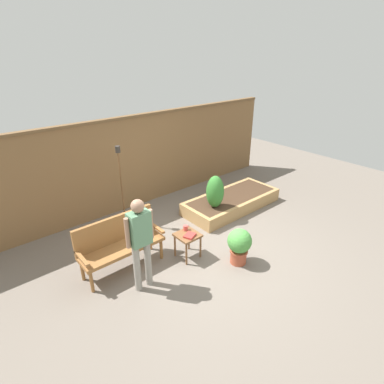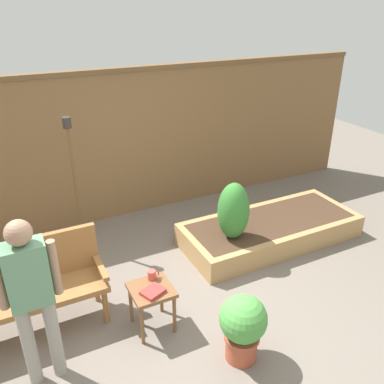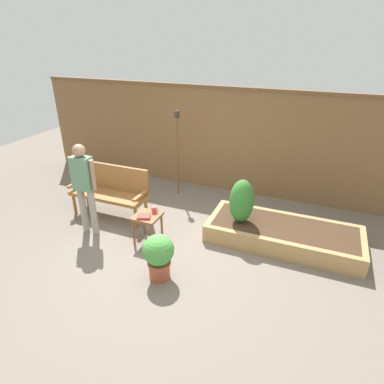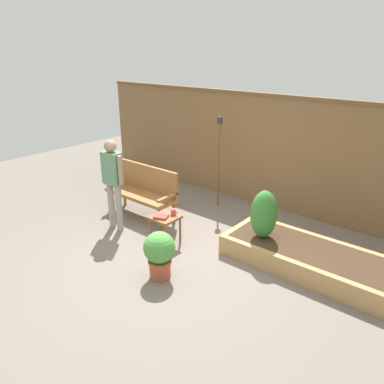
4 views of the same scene
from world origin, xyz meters
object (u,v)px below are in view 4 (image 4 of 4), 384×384
object	(u,v)px
tiki_torch	(219,147)
person_by_bench	(113,177)
book_on_table	(161,217)
shrub_near_bench	(264,214)
side_table	(165,221)
cup_on_table	(173,212)
potted_boxwood	(159,252)
garden_bench	(144,188)

from	to	relation	value
tiki_torch	person_by_bench	world-z (taller)	tiki_torch
book_on_table	shrub_near_bench	world-z (taller)	shrub_near_bench
side_table	shrub_near_bench	xyz separation A→B (m)	(1.34, 0.68, 0.27)
shrub_near_bench	person_by_bench	world-z (taller)	person_by_bench
cup_on_table	potted_boxwood	world-z (taller)	potted_boxwood
side_table	tiki_torch	xyz separation A→B (m)	(-0.29, 1.80, 0.80)
shrub_near_bench	tiki_torch	distance (m)	2.04
cup_on_table	book_on_table	bearing A→B (deg)	-109.61
cup_on_table	person_by_bench	size ratio (longest dim) A/B	0.08
cup_on_table	tiki_torch	bearing A→B (deg)	101.77
garden_bench	person_by_bench	world-z (taller)	person_by_bench
book_on_table	person_by_bench	bearing A→B (deg)	161.68
book_on_table	potted_boxwood	xyz separation A→B (m)	(0.59, -0.64, -0.11)
side_table	cup_on_table	size ratio (longest dim) A/B	4.00
book_on_table	tiki_torch	world-z (taller)	tiki_torch
book_on_table	tiki_torch	distance (m)	2.02
cup_on_table	person_by_bench	world-z (taller)	person_by_bench
book_on_table	tiki_torch	size ratio (longest dim) A/B	0.12
side_table	book_on_table	bearing A→B (deg)	-97.99
cup_on_table	tiki_torch	distance (m)	1.83
tiki_torch	person_by_bench	bearing A→B (deg)	-111.05
shrub_near_bench	book_on_table	bearing A→B (deg)	-150.75
person_by_bench	cup_on_table	bearing A→B (deg)	14.00
side_table	potted_boxwood	bearing A→B (deg)	-51.10
cup_on_table	side_table	bearing A→B (deg)	-115.67
potted_boxwood	shrub_near_bench	xyz separation A→B (m)	(0.76, 1.40, 0.28)
book_on_table	shrub_near_bench	xyz separation A→B (m)	(1.35, 0.76, 0.17)
book_on_table	side_table	bearing A→B (deg)	59.82
cup_on_table	shrub_near_bench	distance (m)	1.40
book_on_table	potted_boxwood	bearing A→B (deg)	-69.67
garden_bench	cup_on_table	bearing A→B (deg)	-20.58
shrub_near_bench	cup_on_table	bearing A→B (deg)	-156.63
person_by_bench	side_table	bearing A→B (deg)	7.92
book_on_table	person_by_bench	size ratio (longest dim) A/B	0.13
tiki_torch	person_by_bench	xyz separation A→B (m)	(-0.75, -1.94, -0.26)
potted_boxwood	book_on_table	bearing A→B (deg)	132.52
side_table	book_on_table	distance (m)	0.13
book_on_table	shrub_near_bench	distance (m)	1.56
cup_on_table	tiki_torch	world-z (taller)	tiki_torch
garden_bench	potted_boxwood	bearing A→B (deg)	-37.77
book_on_table	tiki_torch	bearing A→B (deg)	76.17
side_table	person_by_bench	bearing A→B (deg)	-172.08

